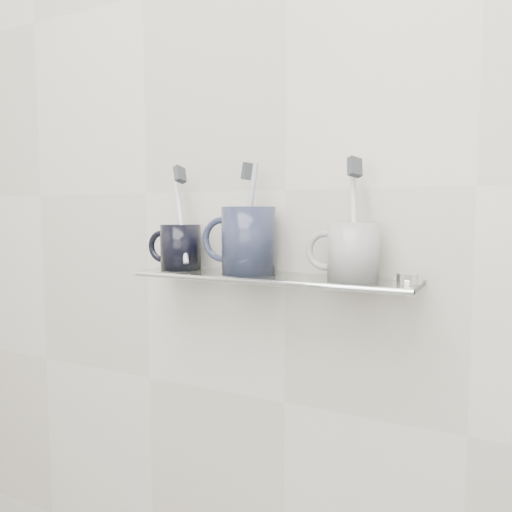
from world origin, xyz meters
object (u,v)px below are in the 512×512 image
Objects in this scene: shelf_glass at (271,278)px; mug_left at (181,247)px; mug_center at (249,240)px; mug_right at (353,251)px.

mug_left reaches higher than shelf_glass.
shelf_glass is at bearing 11.48° from mug_center.
mug_center reaches higher than mug_right.
shelf_glass is 5.36× the size of mug_right.
mug_left is 0.72× the size of mug_center.
mug_left is at bearing -172.37° from mug_right.
mug_center reaches higher than shelf_glass.
shelf_glass is 5.81× the size of mug_left.
shelf_glass is 0.15m from mug_right.
mug_left is 0.92× the size of mug_right.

